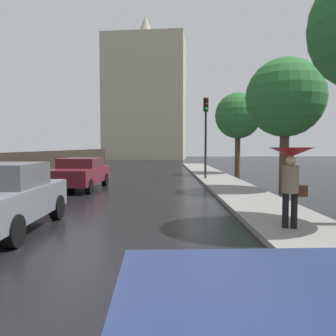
{
  "coord_description": "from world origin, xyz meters",
  "views": [
    {
      "loc": [
        2.02,
        -5.33,
        1.94
      ],
      "look_at": [
        2.17,
        7.5,
        1.11
      ],
      "focal_mm": 35.76,
      "sensor_mm": 36.0,
      "label": 1
    }
  ],
  "objects_px": {
    "street_tree_far": "(238,116)",
    "car_grey_near_kerb": "(5,197)",
    "car_maroon_far_ahead": "(80,173)",
    "pedestrian_with_umbrella_near": "(291,166)",
    "street_tree_mid": "(285,98)",
    "traffic_light": "(206,123)"
  },
  "relations": [
    {
      "from": "car_maroon_far_ahead",
      "to": "pedestrian_with_umbrella_near",
      "type": "xyz_separation_m",
      "value": [
        6.62,
        -7.93,
        0.78
      ]
    },
    {
      "from": "car_maroon_far_ahead",
      "to": "street_tree_mid",
      "type": "bearing_deg",
      "value": 174.8
    },
    {
      "from": "car_grey_near_kerb",
      "to": "street_tree_mid",
      "type": "bearing_deg",
      "value": -143.46
    },
    {
      "from": "car_grey_near_kerb",
      "to": "street_tree_far",
      "type": "xyz_separation_m",
      "value": [
        8.63,
        15.07,
        3.21
      ]
    },
    {
      "from": "car_maroon_far_ahead",
      "to": "street_tree_far",
      "type": "bearing_deg",
      "value": -136.49
    },
    {
      "from": "car_grey_near_kerb",
      "to": "pedestrian_with_umbrella_near",
      "type": "bearing_deg",
      "value": 177.44
    },
    {
      "from": "pedestrian_with_umbrella_near",
      "to": "street_tree_far",
      "type": "bearing_deg",
      "value": 98.22
    },
    {
      "from": "car_maroon_far_ahead",
      "to": "traffic_light",
      "type": "bearing_deg",
      "value": -145.68
    },
    {
      "from": "pedestrian_with_umbrella_near",
      "to": "traffic_light",
      "type": "height_order",
      "value": "traffic_light"
    },
    {
      "from": "pedestrian_with_umbrella_near",
      "to": "traffic_light",
      "type": "xyz_separation_m",
      "value": [
        -0.42,
        11.67,
        1.75
      ]
    },
    {
      "from": "car_maroon_far_ahead",
      "to": "car_grey_near_kerb",
      "type": "bearing_deg",
      "value": 94.88
    },
    {
      "from": "car_maroon_far_ahead",
      "to": "street_tree_far",
      "type": "xyz_separation_m",
      "value": [
        8.85,
        7.49,
        3.25
      ]
    },
    {
      "from": "pedestrian_with_umbrella_near",
      "to": "street_tree_far",
      "type": "distance_m",
      "value": 15.78
    },
    {
      "from": "car_grey_near_kerb",
      "to": "car_maroon_far_ahead",
      "type": "relative_size",
      "value": 0.89
    },
    {
      "from": "traffic_light",
      "to": "car_grey_near_kerb",
      "type": "bearing_deg",
      "value": -117.87
    },
    {
      "from": "car_maroon_far_ahead",
      "to": "pedestrian_with_umbrella_near",
      "type": "distance_m",
      "value": 10.36
    },
    {
      "from": "street_tree_mid",
      "to": "pedestrian_with_umbrella_near",
      "type": "bearing_deg",
      "value": -108.62
    },
    {
      "from": "traffic_light",
      "to": "car_maroon_far_ahead",
      "type": "bearing_deg",
      "value": -148.92
    },
    {
      "from": "car_maroon_far_ahead",
      "to": "street_tree_mid",
      "type": "distance_m",
      "value": 9.5
    },
    {
      "from": "car_grey_near_kerb",
      "to": "car_maroon_far_ahead",
      "type": "bearing_deg",
      "value": -87.79
    },
    {
      "from": "traffic_light",
      "to": "street_tree_far",
      "type": "bearing_deg",
      "value": 54.86
    },
    {
      "from": "street_tree_far",
      "to": "car_grey_near_kerb",
      "type": "bearing_deg",
      "value": -119.79
    }
  ]
}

